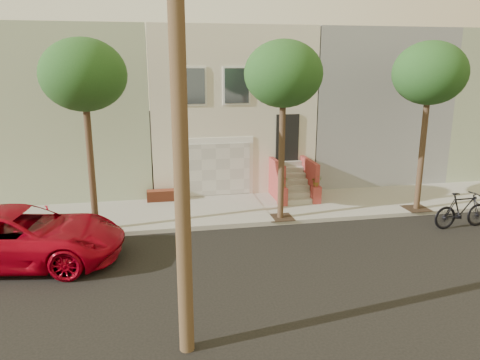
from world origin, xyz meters
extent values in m
plane|color=black|center=(0.00, 0.00, 0.00)|extent=(90.00, 90.00, 0.00)
cube|color=gray|center=(0.00, 5.35, 0.07)|extent=(40.00, 3.70, 0.15)
cube|color=beige|center=(0.00, 11.20, 3.65)|extent=(7.00, 8.00, 7.00)
cube|color=gray|center=(-6.80, 11.20, 3.65)|extent=(6.50, 8.00, 7.00)
cube|color=gray|center=(6.80, 11.20, 3.65)|extent=(6.50, 8.00, 7.00)
cube|color=gray|center=(13.30, 11.20, 3.65)|extent=(6.50, 8.00, 7.00)
cube|color=silver|center=(-0.90, 7.22, 1.40)|extent=(3.20, 0.12, 2.50)
cube|color=beige|center=(-0.90, 7.16, 1.30)|extent=(2.90, 0.06, 2.20)
cube|color=gray|center=(-0.90, 5.35, 0.16)|extent=(3.20, 3.70, 0.02)
cube|color=brown|center=(-3.10, 6.90, 0.37)|extent=(1.40, 0.45, 0.44)
cube|color=black|center=(2.20, 7.17, 2.55)|extent=(1.00, 0.06, 2.00)
cube|color=#3F4751|center=(-1.80, 7.17, 4.75)|extent=(1.00, 0.06, 1.40)
cube|color=silver|center=(-1.80, 7.19, 4.75)|extent=(1.15, 0.05, 1.55)
cube|color=#3F4751|center=(0.00, 7.17, 4.75)|extent=(1.00, 0.06, 1.40)
cube|color=silver|center=(0.00, 7.19, 4.75)|extent=(1.15, 0.05, 1.55)
cube|color=#3F4751|center=(1.80, 7.17, 4.75)|extent=(1.00, 0.06, 1.40)
cube|color=silver|center=(1.80, 7.19, 4.75)|extent=(1.15, 0.05, 1.55)
cube|color=gray|center=(2.20, 5.38, 0.25)|extent=(1.20, 0.28, 0.20)
cube|color=gray|center=(2.20, 5.66, 0.45)|extent=(1.20, 0.28, 0.20)
cube|color=gray|center=(2.20, 5.94, 0.65)|extent=(1.20, 0.28, 0.20)
cube|color=gray|center=(2.20, 6.22, 0.85)|extent=(1.20, 0.28, 0.20)
cube|color=gray|center=(2.20, 6.50, 1.05)|extent=(1.20, 0.28, 0.20)
cube|color=gray|center=(2.20, 6.78, 1.25)|extent=(1.20, 0.28, 0.20)
cube|color=gray|center=(2.20, 7.06, 1.45)|extent=(1.20, 0.28, 0.20)
cube|color=maroon|center=(1.50, 6.22, 0.95)|extent=(0.18, 1.96, 1.60)
cube|color=maroon|center=(2.90, 6.22, 0.95)|extent=(0.18, 1.96, 1.60)
cube|color=maroon|center=(1.50, 5.34, 0.50)|extent=(0.35, 0.35, 0.70)
imported|color=#1B4819|center=(1.50, 5.34, 1.07)|extent=(0.40, 0.35, 0.45)
cube|color=maroon|center=(2.90, 5.34, 0.50)|extent=(0.35, 0.35, 0.70)
imported|color=#1B4819|center=(2.90, 5.34, 1.07)|extent=(0.41, 0.35, 0.45)
cube|color=#2D2116|center=(-5.50, 3.90, 0.15)|extent=(0.90, 0.90, 0.02)
cylinder|color=#352718|center=(-5.50, 3.90, 2.25)|extent=(0.22, 0.22, 4.20)
ellipsoid|color=#1B4819|center=(-5.50, 3.90, 5.30)|extent=(2.70, 2.57, 2.29)
cube|color=#2D2116|center=(1.00, 3.90, 0.15)|extent=(0.90, 0.90, 0.02)
cylinder|color=#352718|center=(1.00, 3.90, 2.25)|extent=(0.22, 0.22, 4.20)
ellipsoid|color=#1B4819|center=(1.00, 3.90, 5.30)|extent=(2.70, 2.57, 2.29)
cube|color=#2D2116|center=(6.50, 3.90, 0.15)|extent=(0.90, 0.90, 0.02)
cylinder|color=#352718|center=(6.50, 3.90, 2.25)|extent=(0.22, 0.22, 4.20)
ellipsoid|color=#1B4819|center=(6.50, 3.90, 5.30)|extent=(2.70, 2.57, 2.29)
cylinder|color=#4A3422|center=(-3.00, -3.20, 5.00)|extent=(0.30, 0.30, 10.00)
imported|color=#A20316|center=(-7.39, 1.90, 0.82)|extent=(6.27, 3.58, 1.65)
imported|color=black|center=(7.08, 2.05, 0.65)|extent=(2.20, 0.72, 1.30)
camera|label=1|loc=(-3.52, -11.46, 5.69)|focal=34.31mm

